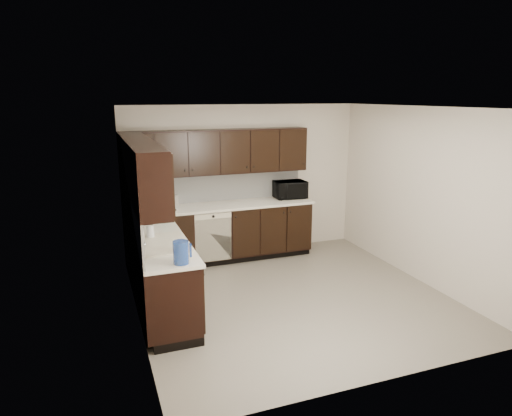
% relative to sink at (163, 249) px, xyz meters
% --- Properties ---
extents(floor, '(4.00, 4.00, 0.00)m').
position_rel_sink_xyz_m(floor, '(1.68, 0.01, -0.88)').
color(floor, gray).
rests_on(floor, ground).
extents(ceiling, '(4.00, 4.00, 0.00)m').
position_rel_sink_xyz_m(ceiling, '(1.68, 0.01, 1.62)').
color(ceiling, white).
rests_on(ceiling, wall_back).
extents(wall_back, '(4.00, 0.02, 2.50)m').
position_rel_sink_xyz_m(wall_back, '(1.68, 2.01, 0.37)').
color(wall_back, beige).
rests_on(wall_back, floor).
extents(wall_left, '(0.02, 4.00, 2.50)m').
position_rel_sink_xyz_m(wall_left, '(-0.32, 0.01, 0.37)').
color(wall_left, beige).
rests_on(wall_left, floor).
extents(wall_right, '(0.02, 4.00, 2.50)m').
position_rel_sink_xyz_m(wall_right, '(3.68, 0.01, 0.37)').
color(wall_right, beige).
rests_on(wall_right, floor).
extents(wall_front, '(4.00, 0.02, 2.50)m').
position_rel_sink_xyz_m(wall_front, '(1.68, -1.99, 0.37)').
color(wall_front, beige).
rests_on(wall_front, floor).
extents(lower_cabinets, '(3.00, 2.80, 0.90)m').
position_rel_sink_xyz_m(lower_cabinets, '(0.67, 1.12, -0.47)').
color(lower_cabinets, black).
rests_on(lower_cabinets, floor).
extents(countertop, '(3.03, 2.83, 0.04)m').
position_rel_sink_xyz_m(countertop, '(0.67, 1.12, 0.04)').
color(countertop, silver).
rests_on(countertop, lower_cabinets).
extents(backsplash, '(3.00, 2.80, 0.48)m').
position_rel_sink_xyz_m(backsplash, '(0.46, 1.33, 0.30)').
color(backsplash, silver).
rests_on(backsplash, countertop).
extents(upper_cabinets, '(3.00, 2.80, 0.70)m').
position_rel_sink_xyz_m(upper_cabinets, '(0.58, 1.22, 0.89)').
color(upper_cabinets, black).
rests_on(upper_cabinets, wall_back).
extents(dishwasher, '(0.58, 0.04, 0.78)m').
position_rel_sink_xyz_m(dishwasher, '(0.98, 1.42, -0.33)').
color(dishwasher, beige).
rests_on(dishwasher, lower_cabinets).
extents(sink, '(0.54, 0.82, 0.42)m').
position_rel_sink_xyz_m(sink, '(0.00, 0.00, 0.00)').
color(sink, beige).
rests_on(sink, countertop).
extents(microwave, '(0.54, 0.38, 0.29)m').
position_rel_sink_xyz_m(microwave, '(2.43, 1.77, 0.20)').
color(microwave, black).
rests_on(microwave, countertop).
extents(soap_bottle_a, '(0.10, 0.10, 0.21)m').
position_rel_sink_xyz_m(soap_bottle_a, '(0.15, -0.39, 0.16)').
color(soap_bottle_a, gray).
rests_on(soap_bottle_a, countertop).
extents(soap_bottle_b, '(0.13, 0.13, 0.26)m').
position_rel_sink_xyz_m(soap_bottle_b, '(-0.10, 0.30, 0.19)').
color(soap_bottle_b, gray).
rests_on(soap_bottle_b, countertop).
extents(toaster_oven, '(0.41, 0.35, 0.21)m').
position_rel_sink_xyz_m(toaster_oven, '(0.30, 1.74, 0.17)').
color(toaster_oven, '#B1B1B3').
rests_on(toaster_oven, countertop).
extents(storage_bin, '(0.50, 0.43, 0.17)m').
position_rel_sink_xyz_m(storage_bin, '(0.02, 1.36, 0.14)').
color(storage_bin, silver).
rests_on(storage_bin, countertop).
extents(blue_pitcher, '(0.18, 0.18, 0.24)m').
position_rel_sink_xyz_m(blue_pitcher, '(0.08, -0.69, 0.18)').
color(blue_pitcher, navy).
rests_on(blue_pitcher, countertop).
extents(teal_tumbler, '(0.12, 0.12, 0.22)m').
position_rel_sink_xyz_m(teal_tumbler, '(0.20, 1.10, 0.17)').
color(teal_tumbler, '#0C877D').
rests_on(teal_tumbler, countertop).
extents(paper_towel_roll, '(0.18, 0.18, 0.33)m').
position_rel_sink_xyz_m(paper_towel_roll, '(0.05, 1.36, 0.22)').
color(paper_towel_roll, silver).
rests_on(paper_towel_roll, countertop).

